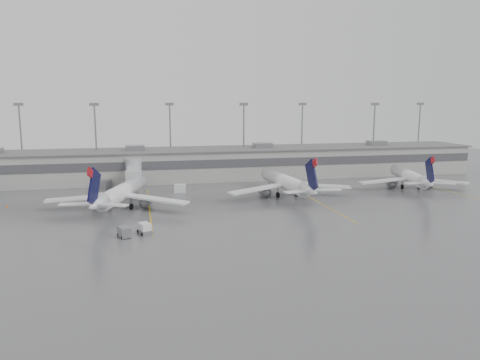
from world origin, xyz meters
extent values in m
plane|color=#58585A|center=(0.00, 0.00, 0.00)|extent=(260.00, 260.00, 0.00)
cube|color=#9F9F9A|center=(0.00, 58.00, 4.00)|extent=(150.00, 16.00, 8.00)
cube|color=#47474C|center=(0.00, 49.95, 5.00)|extent=(150.00, 0.15, 2.20)
cube|color=#606060|center=(0.00, 58.00, 8.05)|extent=(152.00, 17.00, 0.30)
cube|color=slate|center=(50.00, 58.00, 8.80)|extent=(5.00, 4.00, 1.30)
cylinder|color=gray|center=(-50.00, 67.50, 10.00)|extent=(0.44, 0.44, 20.00)
cube|color=slate|center=(-50.00, 67.50, 20.20)|extent=(2.40, 0.50, 0.80)
cylinder|color=gray|center=(-30.00, 60.00, 10.00)|extent=(0.44, 0.44, 20.00)
cube|color=slate|center=(-30.00, 60.00, 20.20)|extent=(2.40, 0.50, 0.80)
cylinder|color=gray|center=(-10.00, 67.50, 10.00)|extent=(0.44, 0.44, 20.00)
cube|color=slate|center=(-10.00, 67.50, 20.20)|extent=(2.40, 0.50, 0.80)
cylinder|color=gray|center=(10.00, 60.00, 10.00)|extent=(0.44, 0.44, 20.00)
cube|color=slate|center=(10.00, 60.00, 20.20)|extent=(2.40, 0.50, 0.80)
cylinder|color=gray|center=(30.00, 67.50, 10.00)|extent=(0.44, 0.44, 20.00)
cube|color=slate|center=(30.00, 67.50, 20.20)|extent=(2.40, 0.50, 0.80)
cylinder|color=gray|center=(50.00, 60.00, 10.00)|extent=(0.44, 0.44, 20.00)
cube|color=slate|center=(50.00, 60.00, 20.20)|extent=(2.40, 0.50, 0.80)
cylinder|color=gray|center=(70.00, 67.50, 10.00)|extent=(0.44, 0.44, 20.00)
cube|color=slate|center=(70.00, 67.50, 20.20)|extent=(2.40, 0.50, 0.80)
cylinder|color=#ABAEB0|center=(-20.50, 50.00, 3.50)|extent=(4.00, 4.00, 7.00)
cube|color=#ABAEB0|center=(-20.50, 43.50, 4.30)|extent=(2.80, 13.00, 2.60)
cube|color=#ABAEB0|center=(-20.50, 36.00, 4.30)|extent=(3.40, 2.40, 3.00)
cylinder|color=gray|center=(-20.50, 36.00, 1.40)|extent=(0.70, 0.70, 2.80)
cube|color=black|center=(-20.50, 36.00, 0.35)|extent=(2.20, 1.20, 0.70)
cube|color=gold|center=(-17.50, 24.00, 0.01)|extent=(0.25, 40.00, 0.01)
cube|color=gold|center=(17.50, 24.00, 0.01)|extent=(0.25, 40.00, 0.01)
cube|color=gold|center=(52.50, 24.00, 0.01)|extent=(0.25, 40.00, 0.01)
cylinder|color=white|center=(-22.48, 26.37, 3.15)|extent=(9.83, 23.03, 3.15)
cone|color=white|center=(-18.63, 38.83, 3.15)|extent=(3.88, 3.74, 3.15)
cone|color=white|center=(-26.60, 13.01, 3.57)|extent=(4.56, 5.95, 3.15)
cube|color=white|center=(-30.38, 25.73, 2.31)|extent=(13.71, 2.94, 0.37)
cube|color=white|center=(-16.31, 21.39, 2.31)|extent=(12.75, 10.10, 0.37)
cube|color=black|center=(-26.75, 12.50, 6.62)|extent=(2.05, 5.75, 6.88)
cube|color=#9D0C16|center=(-27.15, 11.20, 9.36)|extent=(0.93, 2.13, 2.00)
cylinder|color=black|center=(-19.69, 35.41, 0.47)|extent=(0.63, 1.01, 0.95)
cylinder|color=black|center=(-25.21, 25.01, 0.58)|extent=(0.79, 1.24, 1.16)
cylinder|color=black|center=(-20.98, 23.71, 0.58)|extent=(0.79, 1.24, 1.16)
cylinder|color=white|center=(12.66, 30.79, 3.16)|extent=(4.64, 23.36, 3.16)
cone|color=white|center=(11.82, 43.84, 3.16)|extent=(3.35, 3.15, 3.16)
cone|color=white|center=(13.55, 16.79, 3.59)|extent=(3.49, 5.46, 3.16)
cube|color=white|center=(5.48, 27.37, 2.32)|extent=(13.75, 7.61, 0.37)
cube|color=white|center=(20.21, 28.32, 2.32)|extent=(13.96, 6.05, 0.37)
cube|color=black|center=(13.59, 16.27, 6.64)|extent=(0.70, 5.95, 6.90)
cube|color=#9D0C16|center=(13.68, 14.90, 9.39)|extent=(0.45, 2.15, 2.00)
cylinder|color=black|center=(12.05, 40.27, 0.47)|extent=(0.43, 0.97, 0.95)
cylinder|color=black|center=(10.58, 28.55, 0.58)|extent=(0.55, 1.19, 1.16)
cylinder|color=black|center=(15.00, 28.83, 0.58)|extent=(0.55, 1.19, 1.16)
cylinder|color=white|center=(45.54, 33.35, 2.89)|extent=(7.91, 21.25, 2.89)
cone|color=white|center=(48.42, 44.93, 2.89)|extent=(3.45, 3.31, 2.89)
cone|color=white|center=(42.46, 20.92, 3.27)|extent=(3.96, 5.37, 2.89)
cube|color=white|center=(38.35, 32.36, 2.12)|extent=(12.66, 3.38, 0.34)
cube|color=white|center=(51.43, 29.11, 2.12)|extent=(11.94, 8.75, 0.34)
cube|color=black|center=(42.34, 20.45, 6.06)|extent=(1.59, 5.33, 6.30)
cube|color=#9D0C16|center=(42.04, 19.24, 8.57)|extent=(0.75, 1.96, 1.83)
cylinder|color=black|center=(47.63, 41.75, 0.43)|extent=(0.54, 0.92, 0.87)
cylinder|color=black|center=(43.12, 31.97, 0.53)|extent=(0.68, 1.13, 1.06)
cylinder|color=black|center=(47.04, 30.99, 0.53)|extent=(0.68, 1.13, 1.06)
cube|color=white|center=(-18.70, 5.47, 0.88)|extent=(2.19, 2.72, 1.77)
cube|color=slate|center=(-18.70, 5.47, 0.34)|extent=(2.51, 3.16, 0.69)
cylinder|color=black|center=(-19.77, 6.13, 0.27)|extent=(0.39, 0.59, 0.55)
cylinder|color=black|center=(-18.29, 6.66, 0.27)|extent=(0.39, 0.59, 0.55)
cylinder|color=black|center=(-19.10, 4.28, 0.27)|extent=(0.39, 0.59, 0.55)
cylinder|color=black|center=(-17.62, 4.82, 0.27)|extent=(0.39, 0.59, 0.55)
cube|color=slate|center=(-21.90, 4.27, 0.87)|extent=(2.25, 2.91, 1.56)
cylinder|color=black|center=(-22.81, 4.91, 0.26)|extent=(0.36, 0.55, 0.51)
cylinder|color=black|center=(-20.98, 3.63, 0.26)|extent=(0.36, 0.55, 0.51)
cube|color=white|center=(-10.02, 39.08, 0.94)|extent=(2.86, 2.10, 1.88)
cube|color=white|center=(19.28, 36.06, 0.76)|extent=(2.30, 1.68, 1.51)
cube|color=slate|center=(-27.48, 48.37, 1.02)|extent=(3.17, 3.82, 2.05)
cone|color=#FA6505|center=(-45.30, 30.81, 0.31)|extent=(0.39, 0.39, 0.62)
cone|color=#FA6505|center=(-24.68, 36.59, 0.34)|extent=(0.43, 0.43, 0.68)
cone|color=#FA6505|center=(16.60, 34.76, 0.33)|extent=(0.41, 0.41, 0.66)
cone|color=#FA6505|center=(57.61, 38.46, 0.40)|extent=(0.50, 0.50, 0.80)
camera|label=1|loc=(-19.36, -68.51, 20.92)|focal=35.00mm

